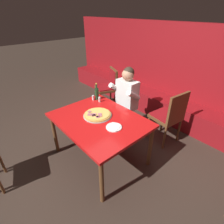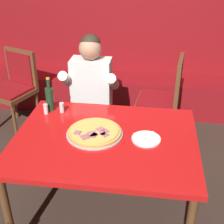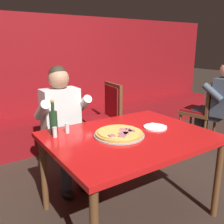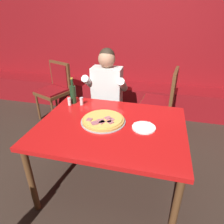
% 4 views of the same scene
% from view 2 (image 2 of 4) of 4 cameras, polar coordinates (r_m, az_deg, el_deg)
% --- Properties ---
extents(ground_plane, '(24.00, 24.00, 0.00)m').
position_cam_2_polar(ground_plane, '(2.77, -1.11, -17.72)').
color(ground_plane, '#33261E').
extents(booth_wall_panel, '(6.80, 0.16, 1.90)m').
position_cam_2_polar(booth_wall_panel, '(4.20, 3.47, 14.23)').
color(booth_wall_panel, maroon).
rests_on(booth_wall_panel, ground_plane).
extents(booth_bench, '(6.46, 0.48, 0.46)m').
position_cam_2_polar(booth_bench, '(4.15, 2.81, 3.45)').
color(booth_bench, maroon).
rests_on(booth_bench, ground_plane).
extents(main_dining_table, '(1.34, 1.04, 0.75)m').
position_cam_2_polar(main_dining_table, '(2.32, -1.26, -6.18)').
color(main_dining_table, brown).
rests_on(main_dining_table, ground_plane).
extents(pizza, '(0.42, 0.42, 0.05)m').
position_cam_2_polar(pizza, '(2.31, -3.20, -3.70)').
color(pizza, '#9E9EA3').
rests_on(pizza, main_dining_table).
extents(plate_white_paper, '(0.21, 0.21, 0.02)m').
position_cam_2_polar(plate_white_paper, '(2.27, 6.27, -4.89)').
color(plate_white_paper, white).
rests_on(plate_white_paper, main_dining_table).
extents(beer_bottle, '(0.07, 0.07, 0.29)m').
position_cam_2_polar(beer_bottle, '(2.65, -11.31, 2.51)').
color(beer_bottle, '#19381E').
rests_on(beer_bottle, main_dining_table).
extents(shaker_red_pepper_flakes, '(0.04, 0.04, 0.09)m').
position_cam_2_polar(shaker_red_pepper_flakes, '(2.63, -12.00, 0.48)').
color(shaker_red_pepper_flakes, silver).
rests_on(shaker_red_pepper_flakes, main_dining_table).
extents(shaker_black_pepper, '(0.04, 0.04, 0.09)m').
position_cam_2_polar(shaker_black_pepper, '(2.63, -9.16, 0.72)').
color(shaker_black_pepper, silver).
rests_on(shaker_black_pepper, main_dining_table).
extents(diner_seated_blue_shirt, '(0.53, 0.53, 1.27)m').
position_cam_2_polar(diner_seated_blue_shirt, '(3.00, -4.04, 3.00)').
color(diner_seated_blue_shirt, black).
rests_on(diner_seated_blue_shirt, ground_plane).
extents(dining_chair_by_booth, '(0.49, 0.49, 0.99)m').
position_cam_2_polar(dining_chair_by_booth, '(3.34, 9.76, 3.04)').
color(dining_chair_by_booth, brown).
rests_on(dining_chair_by_booth, ground_plane).
extents(dining_chair_side_aisle, '(0.57, 0.57, 0.93)m').
position_cam_2_polar(dining_chair_side_aisle, '(3.78, -17.26, 4.91)').
color(dining_chair_side_aisle, brown).
rests_on(dining_chair_side_aisle, ground_plane).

